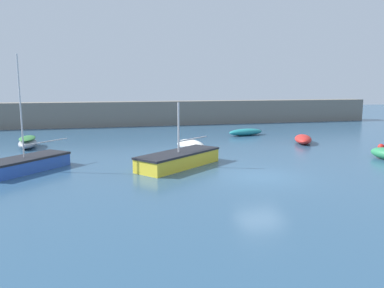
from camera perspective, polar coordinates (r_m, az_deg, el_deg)
ground_plane at (r=20.27m, az=10.41°, el=-5.14°), size 120.00×120.00×0.20m
harbor_breakwater at (r=45.56m, az=-3.51°, el=4.76°), size 52.58×2.41×2.83m
rowboat_white_midwater at (r=32.30m, az=16.58°, el=0.72°), size 2.63×3.57×0.70m
sailboat_tall_mast at (r=22.99m, az=-24.15°, el=-2.79°), size 4.80×4.99×6.45m
sailboat_twin_hulled at (r=22.15m, az=-2.03°, el=-2.32°), size 5.71×5.07×3.80m
rowboat_blue_near at (r=36.10m, az=8.20°, el=1.81°), size 3.74×1.79×0.64m
open_tender_yellow at (r=27.22m, az=-0.20°, el=-0.21°), size 2.30×3.00×0.87m
rowboat_with_red_cover at (r=31.50m, az=-23.77°, el=0.27°), size 1.52×3.62×0.85m
mooring_buoy_red at (r=31.15m, az=26.86°, el=-0.40°), size 0.46×0.46×0.46m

